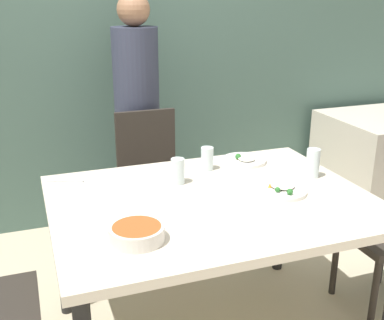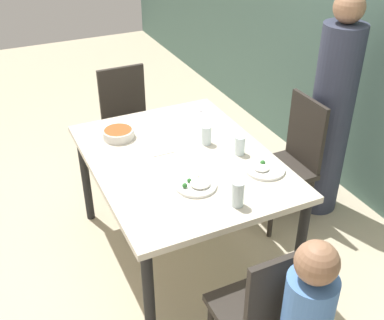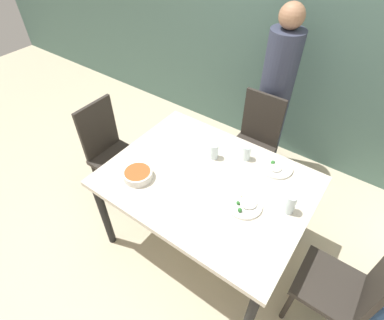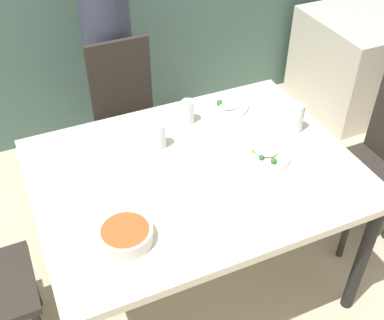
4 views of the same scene
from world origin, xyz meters
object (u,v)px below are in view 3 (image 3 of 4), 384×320
at_px(chair_adult_spot, 254,141).
at_px(glass_water_tall, 290,204).
at_px(person_adult, 273,102).
at_px(bowl_curry, 138,174).
at_px(plate_rice_adult, 245,204).
at_px(chair_child_spot, 346,287).

distance_m(chair_adult_spot, glass_water_tall, 1.07).
height_order(chair_adult_spot, person_adult, person_adult).
relative_size(person_adult, bowl_curry, 7.96).
bearing_deg(plate_rice_adult, person_adult, 106.59).
bearing_deg(bowl_curry, glass_water_tall, 19.35).
bearing_deg(bowl_curry, person_adult, 76.18).
relative_size(chair_adult_spot, bowl_curry, 4.62).
bearing_deg(glass_water_tall, plate_rice_adult, -153.43).
bearing_deg(person_adult, glass_water_tall, -61.26).
bearing_deg(person_adult, chair_adult_spot, -90.00).
bearing_deg(glass_water_tall, bowl_curry, -160.65).
relative_size(chair_child_spot, bowl_curry, 4.62).
bearing_deg(bowl_curry, chair_adult_spot, 72.63).
bearing_deg(plate_rice_adult, chair_adult_spot, 111.69).
relative_size(chair_adult_spot, chair_child_spot, 1.00).
xyz_separation_m(person_adult, glass_water_tall, (0.62, -1.12, 0.07)).
bearing_deg(chair_child_spot, chair_adult_spot, -129.78).
relative_size(person_adult, plate_rice_adult, 6.96).
relative_size(person_adult, glass_water_tall, 11.34).
xyz_separation_m(chair_child_spot, glass_water_tall, (-0.49, 0.11, 0.34)).
bearing_deg(chair_adult_spot, glass_water_tall, -52.78).
height_order(person_adult, plate_rice_adult, person_adult).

